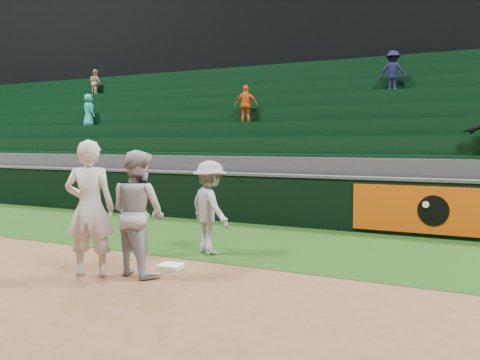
# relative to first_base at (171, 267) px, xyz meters

# --- Properties ---
(ground) EXTENTS (70.00, 70.00, 0.00)m
(ground) POSITION_rel_first_base_xyz_m (-0.13, -0.21, -0.04)
(ground) COLOR brown
(ground) RESTS_ON ground
(foul_grass) EXTENTS (36.00, 4.20, 0.01)m
(foul_grass) POSITION_rel_first_base_xyz_m (-0.13, 2.79, -0.04)
(foul_grass) COLOR black
(foul_grass) RESTS_ON ground
(upper_deck) EXTENTS (40.00, 12.00, 12.00)m
(upper_deck) POSITION_rel_first_base_xyz_m (-0.13, 17.24, 5.96)
(upper_deck) COLOR black
(upper_deck) RESTS_ON ground
(first_base) EXTENTS (0.40, 0.40, 0.08)m
(first_base) POSITION_rel_first_base_xyz_m (0.00, 0.00, 0.00)
(first_base) COLOR silver
(first_base) RESTS_ON ground
(first_baseman) EXTENTS (0.89, 0.76, 2.06)m
(first_baseman) POSITION_rel_first_base_xyz_m (-0.82, -0.91, 0.99)
(first_baseman) COLOR silver
(first_baseman) RESTS_ON ground
(baserunner) EXTENTS (1.06, 0.91, 1.90)m
(baserunner) POSITION_rel_first_base_xyz_m (-0.23, -0.51, 0.91)
(baserunner) COLOR #A8ABB2
(baserunner) RESTS_ON ground
(base_coach) EXTENTS (1.25, 1.09, 1.68)m
(base_coach) POSITION_rel_first_base_xyz_m (-0.06, 1.31, 0.81)
(base_coach) COLOR #93949F
(base_coach) RESTS_ON foul_grass
(field_wall) EXTENTS (36.00, 0.45, 1.25)m
(field_wall) POSITION_rel_first_base_xyz_m (-0.10, 4.99, 0.59)
(field_wall) COLOR black
(field_wall) RESTS_ON ground
(stadium_seating) EXTENTS (36.00, 5.95, 5.01)m
(stadium_seating) POSITION_rel_first_base_xyz_m (-0.13, 8.76, 1.66)
(stadium_seating) COLOR #353537
(stadium_seating) RESTS_ON ground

